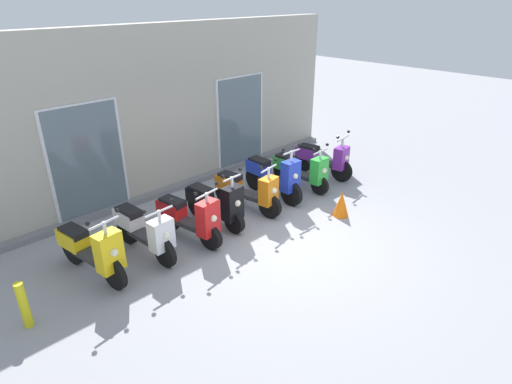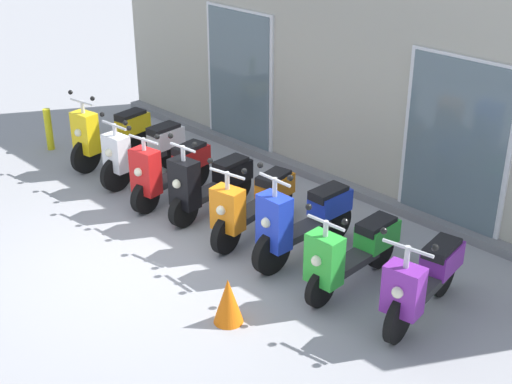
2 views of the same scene
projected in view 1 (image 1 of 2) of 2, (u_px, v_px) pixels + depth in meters
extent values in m
plane|color=#939399|center=(281.00, 240.00, 7.81)|extent=(40.00, 40.00, 0.00)
cube|color=#B2AD9E|center=(167.00, 110.00, 9.27)|extent=(9.81, 0.30, 3.57)
cube|color=slate|center=(180.00, 186.00, 9.85)|extent=(9.81, 0.20, 0.12)
cube|color=silver|center=(88.00, 163.00, 8.18)|extent=(1.51, 0.04, 2.30)
cube|color=slate|center=(88.00, 163.00, 8.16)|extent=(1.39, 0.02, 2.22)
cube|color=silver|center=(240.00, 122.00, 10.69)|extent=(1.51, 0.04, 2.30)
cube|color=slate|center=(241.00, 123.00, 10.67)|extent=(1.39, 0.02, 2.22)
cylinder|color=black|center=(114.00, 274.00, 6.44)|extent=(0.17, 0.54, 0.53)
cylinder|color=black|center=(73.00, 249.00, 7.05)|extent=(0.17, 0.54, 0.53)
cube|color=#2D2D30|center=(91.00, 256.00, 6.70)|extent=(0.36, 0.72, 0.09)
cube|color=yellow|center=(109.00, 252.00, 6.30)|extent=(0.41, 0.30, 0.63)
sphere|color=#F2EFCC|center=(114.00, 252.00, 6.22)|extent=(0.12, 0.12, 0.12)
cube|color=yellow|center=(73.00, 238.00, 6.88)|extent=(0.38, 0.56, 0.28)
cube|color=black|center=(73.00, 232.00, 6.80)|extent=(0.33, 0.51, 0.11)
cylinder|color=silver|center=(105.00, 228.00, 6.13)|extent=(0.06, 0.06, 0.21)
cylinder|color=silver|center=(104.00, 223.00, 6.09)|extent=(0.49, 0.11, 0.04)
sphere|color=black|center=(117.00, 210.00, 6.23)|extent=(0.07, 0.07, 0.07)
sphere|color=black|center=(88.00, 224.00, 5.87)|extent=(0.07, 0.07, 0.07)
cylinder|color=black|center=(165.00, 252.00, 6.97)|extent=(0.13, 0.52, 0.52)
cylinder|color=black|center=(127.00, 230.00, 7.62)|extent=(0.13, 0.52, 0.52)
cube|color=#2D2D30|center=(145.00, 236.00, 7.25)|extent=(0.31, 0.69, 0.09)
cube|color=white|center=(161.00, 235.00, 6.86)|extent=(0.40, 0.27, 0.53)
sphere|color=#F2EFCC|center=(166.00, 235.00, 6.76)|extent=(0.12, 0.12, 0.12)
cube|color=white|center=(128.00, 218.00, 7.44)|extent=(0.34, 0.54, 0.28)
cube|color=black|center=(129.00, 211.00, 7.35)|extent=(0.29, 0.50, 0.11)
cylinder|color=silver|center=(159.00, 216.00, 6.71)|extent=(0.06, 0.06, 0.20)
cylinder|color=silver|center=(159.00, 212.00, 6.68)|extent=(0.53, 0.07, 0.04)
sphere|color=black|center=(172.00, 200.00, 6.82)|extent=(0.07, 0.07, 0.07)
sphere|color=black|center=(144.00, 212.00, 6.46)|extent=(0.07, 0.07, 0.07)
cylinder|color=black|center=(211.00, 237.00, 7.46)|extent=(0.18, 0.47, 0.46)
cylinder|color=black|center=(169.00, 220.00, 8.03)|extent=(0.18, 0.47, 0.46)
cube|color=#2D2D30|center=(189.00, 223.00, 7.70)|extent=(0.36, 0.69, 0.09)
cube|color=red|center=(208.00, 218.00, 7.32)|extent=(0.41, 0.30, 0.62)
sphere|color=#F2EFCC|center=(214.00, 218.00, 7.23)|extent=(0.12, 0.12, 0.12)
cube|color=red|center=(172.00, 208.00, 7.86)|extent=(0.38, 0.56, 0.28)
cube|color=black|center=(172.00, 202.00, 7.78)|extent=(0.33, 0.51, 0.11)
cylinder|color=silver|center=(207.00, 198.00, 7.16)|extent=(0.06, 0.06, 0.19)
cylinder|color=silver|center=(207.00, 194.00, 7.12)|extent=(0.52, 0.12, 0.04)
sphere|color=black|center=(217.00, 183.00, 7.27)|extent=(0.07, 0.07, 0.07)
sphere|color=black|center=(195.00, 194.00, 6.89)|extent=(0.07, 0.07, 0.07)
cylinder|color=black|center=(234.00, 222.00, 7.97)|extent=(0.15, 0.46, 0.45)
cylinder|color=black|center=(197.00, 205.00, 8.59)|extent=(0.15, 0.46, 0.45)
cube|color=#2D2D30|center=(215.00, 209.00, 8.24)|extent=(0.31, 0.67, 0.09)
cube|color=black|center=(232.00, 203.00, 7.83)|extent=(0.40, 0.27, 0.65)
sphere|color=#F2EFCC|center=(238.00, 203.00, 7.73)|extent=(0.12, 0.12, 0.12)
cube|color=black|center=(200.00, 195.00, 8.43)|extent=(0.34, 0.54, 0.28)
cube|color=black|center=(201.00, 190.00, 8.34)|extent=(0.30, 0.50, 0.11)
cylinder|color=silver|center=(232.00, 183.00, 7.65)|extent=(0.06, 0.06, 0.22)
cylinder|color=silver|center=(232.00, 178.00, 7.61)|extent=(0.44, 0.07, 0.04)
sphere|color=black|center=(240.00, 169.00, 7.72)|extent=(0.07, 0.07, 0.07)
sphere|color=black|center=(223.00, 176.00, 7.42)|extent=(0.07, 0.07, 0.07)
cylinder|color=black|center=(270.00, 206.00, 8.49)|extent=(0.19, 0.51, 0.50)
cylinder|color=black|center=(225.00, 192.00, 9.10)|extent=(0.19, 0.51, 0.50)
cube|color=#2D2D30|center=(247.00, 195.00, 8.75)|extent=(0.38, 0.75, 0.09)
cube|color=orange|center=(268.00, 191.00, 8.37)|extent=(0.42, 0.30, 0.54)
sphere|color=#F2EFCC|center=(274.00, 191.00, 8.28)|extent=(0.12, 0.12, 0.12)
cube|color=orange|center=(229.00, 182.00, 8.93)|extent=(0.39, 0.56, 0.28)
cube|color=black|center=(230.00, 176.00, 8.85)|extent=(0.34, 0.52, 0.11)
cylinder|color=silver|center=(269.00, 173.00, 8.21)|extent=(0.06, 0.06, 0.24)
cylinder|color=silver|center=(269.00, 169.00, 8.17)|extent=(0.51, 0.12, 0.04)
sphere|color=black|center=(276.00, 160.00, 8.31)|extent=(0.07, 0.07, 0.07)
sphere|color=black|center=(261.00, 168.00, 7.94)|extent=(0.07, 0.07, 0.07)
cylinder|color=black|center=(291.00, 194.00, 8.98)|extent=(0.12, 0.54, 0.54)
cylinder|color=black|center=(255.00, 178.00, 9.70)|extent=(0.12, 0.54, 0.54)
cube|color=#2D2D30|center=(273.00, 182.00, 9.30)|extent=(0.27, 0.69, 0.09)
cube|color=#1E38C6|center=(291.00, 176.00, 8.84)|extent=(0.38, 0.25, 0.66)
sphere|color=#F2EFCC|center=(295.00, 176.00, 8.74)|extent=(0.12, 0.12, 0.12)
cube|color=#1E38C6|center=(258.00, 167.00, 9.50)|extent=(0.31, 0.52, 0.28)
cube|color=black|center=(260.00, 161.00, 9.42)|extent=(0.27, 0.48, 0.11)
cylinder|color=silver|center=(291.00, 157.00, 8.65)|extent=(0.06, 0.06, 0.24)
cylinder|color=silver|center=(291.00, 152.00, 8.61)|extent=(0.47, 0.04, 0.04)
sphere|color=black|center=(299.00, 144.00, 8.72)|extent=(0.07, 0.07, 0.07)
sphere|color=black|center=(284.00, 150.00, 8.42)|extent=(0.07, 0.07, 0.07)
cylinder|color=black|center=(320.00, 185.00, 9.47)|extent=(0.10, 0.44, 0.44)
cylinder|color=black|center=(281.00, 172.00, 10.17)|extent=(0.10, 0.44, 0.44)
cube|color=#2D2D30|center=(300.00, 174.00, 9.78)|extent=(0.28, 0.70, 0.09)
cube|color=green|center=(319.00, 171.00, 9.35)|extent=(0.39, 0.25, 0.57)
sphere|color=#F2EFCC|center=(324.00, 170.00, 9.25)|extent=(0.12, 0.12, 0.12)
cube|color=green|center=(285.00, 163.00, 10.00)|extent=(0.32, 0.53, 0.28)
cube|color=black|center=(286.00, 158.00, 9.91)|extent=(0.28, 0.49, 0.11)
cylinder|color=silver|center=(320.00, 155.00, 9.19)|extent=(0.06, 0.06, 0.20)
cylinder|color=silver|center=(320.00, 152.00, 9.16)|extent=(0.48, 0.05, 0.04)
sphere|color=black|center=(327.00, 145.00, 9.27)|extent=(0.07, 0.07, 0.07)
sphere|color=black|center=(314.00, 150.00, 8.96)|extent=(0.07, 0.07, 0.07)
cylinder|color=black|center=(342.00, 171.00, 10.12)|extent=(0.16, 0.53, 0.53)
cylinder|color=black|center=(303.00, 161.00, 10.70)|extent=(0.16, 0.53, 0.53)
cube|color=#2D2D30|center=(322.00, 162.00, 10.36)|extent=(0.35, 0.69, 0.09)
cube|color=purple|center=(341.00, 158.00, 10.00)|extent=(0.41, 0.29, 0.52)
sphere|color=#F2EFCC|center=(346.00, 157.00, 9.91)|extent=(0.12, 0.12, 0.12)
cube|color=purple|center=(307.00, 153.00, 10.53)|extent=(0.37, 0.56, 0.28)
cube|color=black|center=(309.00, 148.00, 10.45)|extent=(0.33, 0.51, 0.11)
cylinder|color=silver|center=(343.00, 143.00, 9.84)|extent=(0.06, 0.06, 0.25)
cylinder|color=silver|center=(343.00, 139.00, 9.80)|extent=(0.53, 0.11, 0.04)
sphere|color=black|center=(349.00, 132.00, 9.95)|extent=(0.07, 0.07, 0.07)
sphere|color=black|center=(338.00, 137.00, 9.56)|extent=(0.07, 0.07, 0.07)
cylinder|color=yellow|center=(24.00, 305.00, 5.67)|extent=(0.12, 0.12, 0.70)
cone|color=orange|center=(341.00, 204.00, 8.56)|extent=(0.32, 0.32, 0.52)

